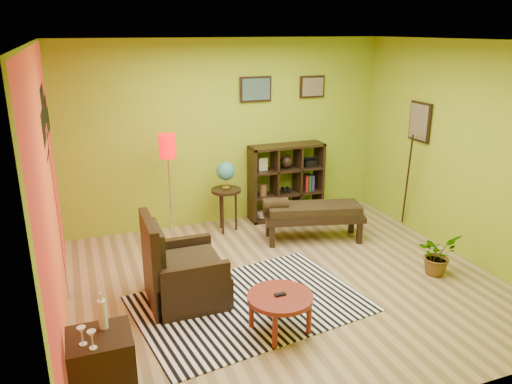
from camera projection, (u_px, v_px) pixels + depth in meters
name	position (u px, v px, depth m)	size (l,w,h in m)	color
ground	(285.00, 283.00, 6.02)	(5.00, 5.00, 0.00)	tan
room_shell	(280.00, 136.00, 5.44)	(5.04, 4.54, 2.82)	#8EAE1F
zebra_rug	(250.00, 304.00, 5.55)	(2.45, 1.68, 0.01)	white
coffee_table	(280.00, 300.00, 4.96)	(0.66, 0.66, 0.43)	maroon
armchair	(181.00, 276.00, 5.53)	(0.85, 0.86, 1.02)	black
side_cabinet	(102.00, 367.00, 4.05)	(0.51, 0.46, 0.92)	black
floor_lamp	(168.00, 156.00, 6.75)	(0.24, 0.24, 1.58)	silver
globe_table	(226.00, 179.00, 7.32)	(0.44, 0.44, 1.08)	black
cube_shelf	(287.00, 181.00, 7.95)	(1.20, 0.35, 1.20)	black
bench	(311.00, 212.00, 7.12)	(1.50, 0.85, 0.66)	black
potted_plant	(437.00, 258.00, 6.19)	(0.47, 0.53, 0.41)	#26661E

